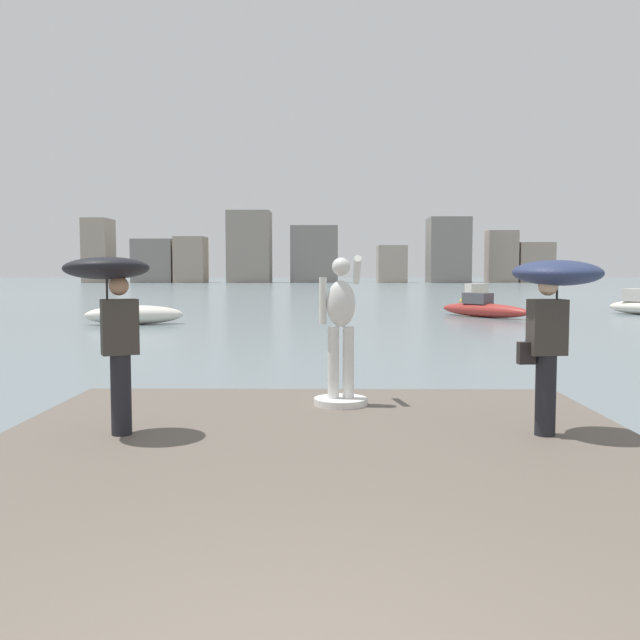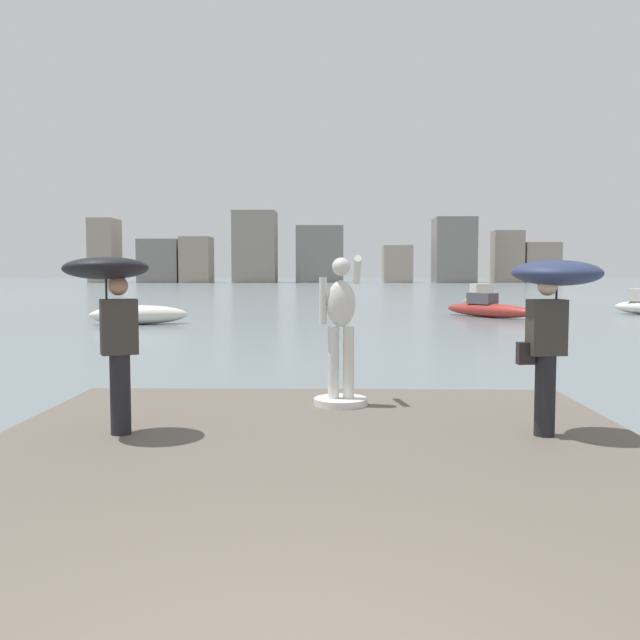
{
  "view_description": "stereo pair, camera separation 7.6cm",
  "coord_description": "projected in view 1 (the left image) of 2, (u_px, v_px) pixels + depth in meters",
  "views": [
    {
      "loc": [
        0.1,
        -2.56,
        2.18
      ],
      "look_at": [
        0.0,
        6.32,
        1.55
      ],
      "focal_mm": 38.59,
      "sensor_mm": 36.0,
      "label": 1
    },
    {
      "loc": [
        0.18,
        -2.56,
        2.18
      ],
      "look_at": [
        0.0,
        6.32,
        1.55
      ],
      "focal_mm": 38.59,
      "sensor_mm": 36.0,
      "label": 2
    }
  ],
  "objects": [
    {
      "name": "onlooker_left",
      "position": [
        111.0,
        298.0,
        7.39
      ],
      "size": [
        1.2,
        1.21,
        1.96
      ],
      "color": "black",
      "rests_on": "pier"
    },
    {
      "name": "ground_plane",
      "position": [
        326.0,
        307.0,
        42.61
      ],
      "size": [
        400.0,
        400.0,
        0.0
      ],
      "primitive_type": "plane",
      "color": "slate"
    },
    {
      "name": "pier",
      "position": [
        314.0,
        540.0,
        5.07
      ],
      "size": [
        7.02,
        10.76,
        0.4
      ],
      "primitive_type": "cube",
      "color": "#60564C",
      "rests_on": "ground"
    },
    {
      "name": "boat_leftward",
      "position": [
        134.0,
        315.0,
        28.22
      ],
      "size": [
        4.12,
        2.06,
        0.79
      ],
      "color": "silver",
      "rests_on": "ground"
    },
    {
      "name": "boat_mid",
      "position": [
        483.0,
        309.0,
        32.81
      ],
      "size": [
        3.82,
        5.03,
        1.15
      ],
      "color": "#9E2D28",
      "rests_on": "ground"
    },
    {
      "name": "boat_far",
      "position": [
        475.0,
        300.0,
        40.5
      ],
      "size": [
        2.04,
        3.59,
        1.46
      ],
      "color": "#B2993D",
      "rests_on": "ground"
    },
    {
      "name": "distant_skyline",
      "position": [
        316.0,
        254.0,
        134.65
      ],
      "size": [
        92.08,
        13.57,
        13.87
      ],
      "color": "gray",
      "rests_on": "ground"
    },
    {
      "name": "onlooker_right",
      "position": [
        554.0,
        297.0,
        7.41
      ],
      "size": [
        1.05,
        1.06,
        1.92
      ],
      "color": "black",
      "rests_on": "pier"
    },
    {
      "name": "statue_white_figure",
      "position": [
        341.0,
        340.0,
        9.13
      ],
      "size": [
        0.72,
        0.92,
        1.99
      ],
      "color": "silver",
      "rests_on": "pier"
    }
  ]
}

